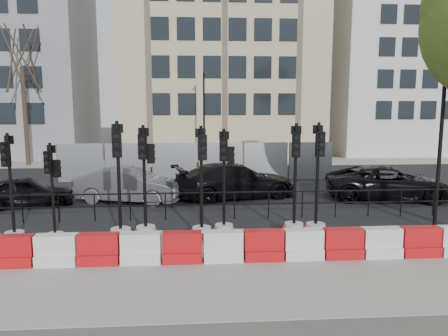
{
  "coord_description": "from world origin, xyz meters",
  "views": [
    {
      "loc": [
        -0.22,
        -13.59,
        4.06
      ],
      "look_at": [
        0.96,
        3.0,
        1.57
      ],
      "focal_mm": 35.0,
      "sensor_mm": 36.0,
      "label": 1
    }
  ],
  "objects": [
    {
      "name": "tree_bare_far",
      "position": [
        -11.0,
        15.5,
        6.65
      ],
      "size": [
        2.0,
        2.0,
        9.0
      ],
      "color": "#473828",
      "rests_on": "ground"
    },
    {
      "name": "traffic_signal_g",
      "position": [
        2.83,
        -0.85,
        0.72
      ],
      "size": [
        0.68,
        0.68,
        3.46
      ],
      "rotation": [
        0.0,
        0.0,
        -0.19
      ],
      "color": "silver",
      "rests_on": "ground"
    },
    {
      "name": "car_b",
      "position": [
        -2.86,
        4.19,
        0.72
      ],
      "size": [
        3.55,
        5.06,
        1.43
      ],
      "primitive_type": "imported",
      "rotation": [
        0.0,
        0.0,
        1.33
      ],
      "color": "#4E4E53",
      "rests_on": "ground"
    },
    {
      "name": "building_grey",
      "position": [
        -14.0,
        21.99,
        7.0
      ],
      "size": [
        11.0,
        9.06,
        14.0
      ],
      "color": "gray",
      "rests_on": "ground"
    },
    {
      "name": "lamp_post_near",
      "position": [
        7.5,
        -0.52,
        3.22
      ],
      "size": [
        0.12,
        0.56,
        6.0
      ],
      "color": "black",
      "rests_on": "ground"
    },
    {
      "name": "traffic_signal_b",
      "position": [
        -4.19,
        -1.21,
        0.71
      ],
      "size": [
        0.58,
        0.58,
        2.96
      ],
      "rotation": [
        0.0,
        0.0,
        -0.31
      ],
      "color": "silver",
      "rests_on": "ground"
    },
    {
      "name": "heras_fencing",
      "position": [
        -0.49,
        9.71,
        0.71
      ],
      "size": [
        14.33,
        1.72,
        2.0
      ],
      "color": "#989AA0",
      "rests_on": "ground"
    },
    {
      "name": "building_cream",
      "position": [
        2.0,
        21.99,
        9.0
      ],
      "size": [
        15.0,
        10.06,
        18.0
      ],
      "color": "#C4AF90",
      "rests_on": "ground"
    },
    {
      "name": "building_white",
      "position": [
        17.0,
        21.99,
        8.0
      ],
      "size": [
        12.0,
        9.06,
        16.0
      ],
      "color": "silver",
      "rests_on": "ground"
    },
    {
      "name": "traffic_signal_f",
      "position": [
        0.7,
        -0.79,
        0.79
      ],
      "size": [
        0.65,
        0.65,
        3.3
      ],
      "rotation": [
        0.0,
        0.0,
        -0.15
      ],
      "color": "silver",
      "rests_on": "ground"
    },
    {
      "name": "ground",
      "position": [
        0.0,
        0.0,
        0.0
      ],
      "size": [
        120.0,
        120.0,
        0.0
      ],
      "primitive_type": "plane",
      "color": "#51514C",
      "rests_on": "ground"
    },
    {
      "name": "sidewalk_far",
      "position": [
        0.0,
        16.0,
        0.01
      ],
      "size": [
        40.0,
        4.0,
        0.02
      ],
      "primitive_type": "cube",
      "color": "gray",
      "rests_on": "ground"
    },
    {
      "name": "traffic_signal_a",
      "position": [
        -5.38,
        -1.11,
        0.67
      ],
      "size": [
        0.64,
        0.64,
        3.23
      ],
      "rotation": [
        0.0,
        0.0,
        -0.28
      ],
      "color": "silver",
      "rests_on": "ground"
    },
    {
      "name": "car_a",
      "position": [
        -6.76,
        3.65,
        0.61
      ],
      "size": [
        3.02,
        4.21,
        1.22
      ],
      "primitive_type": "imported",
      "rotation": [
        0.0,
        0.0,
        1.8
      ],
      "color": "black",
      "rests_on": "ground"
    },
    {
      "name": "traffic_signal_h",
      "position": [
        3.48,
        -0.96,
        0.72
      ],
      "size": [
        0.69,
        0.69,
        3.49
      ],
      "rotation": [
        0.0,
        0.0,
        0.15
      ],
      "color": "silver",
      "rests_on": "ground"
    },
    {
      "name": "traffic_signal_d",
      "position": [
        -1.65,
        -0.86,
        0.82
      ],
      "size": [
        0.67,
        0.67,
        3.43
      ],
      "rotation": [
        0.0,
        0.0,
        -0.08
      ],
      "color": "silver",
      "rests_on": "ground"
    },
    {
      "name": "traffic_signal_e",
      "position": [
        0.01,
        -1.07,
        0.7
      ],
      "size": [
        0.67,
        0.67,
        3.41
      ],
      "rotation": [
        0.0,
        0.0,
        0.25
      ],
      "color": "silver",
      "rests_on": "ground"
    },
    {
      "name": "car_c",
      "position": [
        1.55,
        4.67,
        0.76
      ],
      "size": [
        4.57,
        6.23,
        1.52
      ],
      "primitive_type": "imported",
      "rotation": [
        0.0,
        0.0,
        1.81
      ],
      "color": "black",
      "rests_on": "ground"
    },
    {
      "name": "road",
      "position": [
        0.0,
        7.0,
        0.01
      ],
      "size": [
        40.0,
        14.0,
        0.03
      ],
      "primitive_type": "cube",
      "color": "black",
      "rests_on": "ground"
    },
    {
      "name": "kerb_railing",
      "position": [
        0.0,
        1.2,
        0.69
      ],
      "size": [
        18.0,
        0.04,
        1.0
      ],
      "color": "black",
      "rests_on": "ground"
    },
    {
      "name": "traffic_signal_c",
      "position": [
        -2.36,
        -1.1,
        0.73
      ],
      "size": [
        0.7,
        0.7,
        3.55
      ],
      "rotation": [
        0.0,
        0.0,
        0.02
      ],
      "color": "silver",
      "rests_on": "ground"
    },
    {
      "name": "sidewalk_near",
      "position": [
        0.0,
        -3.0,
        0.01
      ],
      "size": [
        40.0,
        6.0,
        0.02
      ],
      "primitive_type": "cube",
      "color": "gray",
      "rests_on": "ground"
    },
    {
      "name": "lamp_post_far",
      "position": [
        0.5,
        14.98,
        3.22
      ],
      "size": [
        0.12,
        0.56,
        6.0
      ],
      "color": "black",
      "rests_on": "ground"
    },
    {
      "name": "barrier_row",
      "position": [
        0.0,
        -2.8,
        0.37
      ],
      "size": [
        14.65,
        0.5,
        0.8
      ],
      "color": "red",
      "rests_on": "ground"
    },
    {
      "name": "car_d",
      "position": [
        7.99,
        3.94,
        0.72
      ],
      "size": [
        4.15,
        5.97,
        1.43
      ],
      "primitive_type": "imported",
      "rotation": [
        0.0,
        0.0,
        1.39
      ],
      "color": "black",
      "rests_on": "ground"
    }
  ]
}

